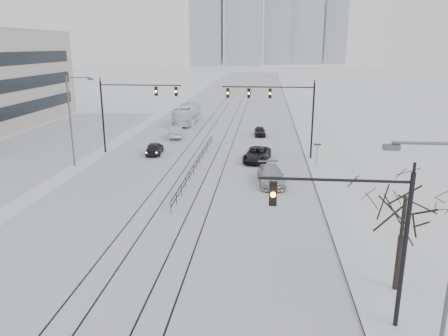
# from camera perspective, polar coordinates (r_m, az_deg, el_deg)

# --- Properties ---
(road) EXTENTS (22.00, 260.00, 0.02)m
(road) POSITION_cam_1_polar(r_m,az_deg,el_deg) (72.13, 0.17, 6.36)
(road) COLOR silver
(road) RESTS_ON ground
(sidewalk_east) EXTENTS (5.00, 260.00, 0.16)m
(sidewalk_east) POSITION_cam_1_polar(r_m,az_deg,el_deg) (72.14, 10.97, 6.13)
(sidewalk_east) COLOR silver
(sidewalk_east) RESTS_ON ground
(curb) EXTENTS (0.10, 260.00, 0.12)m
(curb) POSITION_cam_1_polar(r_m,az_deg,el_deg) (71.95, 9.02, 6.18)
(curb) COLOR gray
(curb) RESTS_ON ground
(parking_strip) EXTENTS (14.00, 60.00, 0.03)m
(parking_strip) POSITION_cam_1_polar(r_m,az_deg,el_deg) (54.31, -24.02, 1.87)
(parking_strip) COLOR silver
(parking_strip) RESTS_ON ground
(tram_rails) EXTENTS (5.30, 180.00, 0.01)m
(tram_rails) POSITION_cam_1_polar(r_m,az_deg,el_deg) (52.61, -1.86, 2.84)
(tram_rails) COLOR black
(tram_rails) RESTS_ON ground
(skyline) EXTENTS (96.00, 48.00, 72.00)m
(skyline) POSITION_cam_1_polar(r_m,az_deg,el_deg) (285.12, 5.50, 19.45)
(skyline) COLOR #A6ACB6
(skyline) RESTS_ON ground
(traffic_mast_near) EXTENTS (6.10, 0.37, 7.00)m
(traffic_mast_near) POSITION_cam_1_polar(r_m,az_deg,el_deg) (18.79, 18.02, -7.57)
(traffic_mast_near) COLOR black
(traffic_mast_near) RESTS_ON ground
(traffic_mast_ne) EXTENTS (9.60, 0.37, 8.00)m
(traffic_mast_ne) POSITION_cam_1_polar(r_m,az_deg,el_deg) (46.27, 7.43, 8.16)
(traffic_mast_ne) COLOR black
(traffic_mast_ne) RESTS_ON ground
(traffic_mast_nw) EXTENTS (9.10, 0.37, 8.00)m
(traffic_mast_nw) POSITION_cam_1_polar(r_m,az_deg,el_deg) (49.63, -12.43, 8.21)
(traffic_mast_nw) COLOR black
(traffic_mast_nw) RESTS_ON ground
(street_light_east) EXTENTS (2.73, 0.25, 9.00)m
(street_light_east) POSITION_cam_1_polar(r_m,az_deg,el_deg) (16.48, 26.99, -9.47)
(street_light_east) COLOR #595B60
(street_light_east) RESTS_ON ground
(street_light_west) EXTENTS (2.73, 0.25, 9.00)m
(street_light_west) POSITION_cam_1_polar(r_m,az_deg,el_deg) (45.46, -19.15, 6.59)
(street_light_west) COLOR #595B60
(street_light_west) RESTS_ON ground
(bare_tree) EXTENTS (4.40, 4.40, 6.10)m
(bare_tree) POSITION_cam_1_polar(r_m,az_deg,el_deg) (22.14, 22.52, -4.66)
(bare_tree) COLOR black
(bare_tree) RESTS_ON ground
(median_fence) EXTENTS (0.06, 24.00, 1.00)m
(median_fence) POSITION_cam_1_polar(r_m,az_deg,el_deg) (42.89, -3.57, 0.53)
(median_fence) COLOR black
(median_fence) RESTS_ON ground
(street_sign) EXTENTS (0.70, 0.06, 2.40)m
(street_sign) POSITION_cam_1_polar(r_m,az_deg,el_deg) (44.34, 12.07, 2.15)
(street_sign) COLOR #595B60
(street_sign) RESTS_ON ground
(sedan_sb_inner) EXTENTS (1.99, 4.21, 1.39)m
(sedan_sb_inner) POSITION_cam_1_polar(r_m,az_deg,el_deg) (49.30, -9.07, 2.57)
(sedan_sb_inner) COLOR black
(sedan_sb_inner) RESTS_ON ground
(sedan_sb_outer) EXTENTS (2.36, 4.86, 1.53)m
(sedan_sb_outer) POSITION_cam_1_polar(r_m,az_deg,el_deg) (57.91, -6.32, 4.70)
(sedan_sb_outer) COLOR #B1B4B9
(sedan_sb_outer) RESTS_ON ground
(sedan_nb_front) EXTENTS (3.11, 5.49, 1.45)m
(sedan_nb_front) POSITION_cam_1_polar(r_m,az_deg,el_deg) (45.84, 4.34, 1.76)
(sedan_nb_front) COLOR black
(sedan_nb_front) RESTS_ON ground
(sedan_nb_right) EXTENTS (2.67, 5.46, 1.53)m
(sedan_nb_right) POSITION_cam_1_polar(r_m,az_deg,el_deg) (38.34, 6.15, -1.02)
(sedan_nb_right) COLOR #ADAEB5
(sedan_nb_right) RESTS_ON ground
(sedan_nb_far) EXTENTS (1.69, 3.68, 1.22)m
(sedan_nb_far) POSITION_cam_1_polar(r_m,az_deg,el_deg) (59.02, 4.71, 4.79)
(sedan_nb_far) COLOR black
(sedan_nb_far) RESTS_ON ground
(box_truck) EXTENTS (2.69, 10.38, 2.88)m
(box_truck) POSITION_cam_1_polar(r_m,az_deg,el_deg) (68.32, -4.82, 6.99)
(box_truck) COLOR white
(box_truck) RESTS_ON ground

